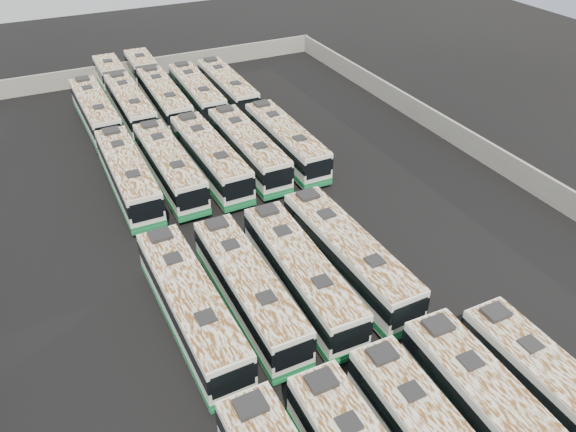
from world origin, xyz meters
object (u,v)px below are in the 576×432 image
at_px(bus_back_center, 156,88).
at_px(bus_midback_right, 248,148).
at_px(bus_back_right, 197,94).
at_px(bus_midfront_far_left, 191,306).
at_px(bus_midfront_right, 348,255).
at_px(bus_midback_far_left, 128,175).
at_px(bus_midfront_left, 248,289).
at_px(bus_midback_far_right, 286,141).
at_px(bus_front_right, 504,427).
at_px(bus_front_far_right, 566,404).
at_px(bus_back_far_left, 96,111).
at_px(bus_midback_left, 169,166).
at_px(bus_back_far_right, 227,88).
at_px(bus_midback_center, 210,158).
at_px(bus_midfront_center, 301,274).
at_px(bus_back_left, 123,94).

bearing_deg(bus_back_center, bus_midback_right, -77.66).
bearing_deg(bus_back_right, bus_midfront_far_left, -107.77).
height_order(bus_midfront_right, bus_midback_far_left, bus_midfront_right).
bearing_deg(bus_midfront_left, bus_midback_far_right, 57.29).
height_order(bus_front_right, bus_back_center, bus_front_right).
relative_size(bus_front_far_right, bus_back_far_left, 0.99).
distance_m(bus_midfront_far_left, bus_back_right, 33.54).
bearing_deg(bus_midback_right, bus_back_right, 90.01).
distance_m(bus_midfront_far_left, bus_midfront_right, 10.98).
bearing_deg(bus_midback_far_right, bus_front_far_right, -89.96).
relative_size(bus_midfront_far_left, bus_midback_right, 1.01).
bearing_deg(bus_midback_left, bus_front_far_right, -71.95).
bearing_deg(bus_back_far_right, bus_back_far_left, -179.07).
height_order(bus_midfront_right, bus_midback_center, bus_midfront_right).
xyz_separation_m(bus_midfront_far_left, bus_midfront_center, (7.30, -0.19, -0.04)).
bearing_deg(bus_midfront_right, bus_back_right, 88.63).
distance_m(bus_midfront_left, bus_back_far_right, 33.59).
height_order(bus_midback_left, bus_midback_far_right, bus_midback_left).
relative_size(bus_midfront_center, bus_midfront_right, 0.97).
relative_size(bus_back_far_left, bus_back_center, 0.64).
bearing_deg(bus_back_far_left, bus_midfront_right, -72.09).
height_order(bus_midback_far_left, bus_midback_left, bus_midback_far_left).
height_order(bus_midfront_left, bus_midback_left, bus_midback_left).
height_order(bus_back_center, bus_back_right, bus_back_center).
bearing_deg(bus_front_right, bus_midback_left, 104.20).
bearing_deg(bus_front_right, bus_midback_far_right, 84.67).
distance_m(bus_midback_far_left, bus_midback_far_right, 14.48).
xyz_separation_m(bus_midfront_far_left, bus_midback_left, (3.66, 17.31, -0.04)).
height_order(bus_front_right, bus_midback_left, bus_front_right).
distance_m(bus_front_far_right, bus_midfront_center, 16.38).
distance_m(bus_midback_center, bus_back_left, 18.30).
height_order(bus_front_right, bus_midback_far_right, bus_front_right).
height_order(bus_midback_far_right, bus_back_left, bus_midback_far_right).
height_order(bus_midfront_center, bus_back_center, bus_back_center).
height_order(bus_front_far_right, bus_midback_right, bus_midback_right).
distance_m(bus_midfront_far_left, bus_midback_left, 17.69).
bearing_deg(bus_midback_left, bus_midback_far_left, 179.12).
distance_m(bus_midback_left, bus_back_far_right, 18.10).
bearing_deg(bus_midback_far_left, bus_midfront_left, -78.13).
xyz_separation_m(bus_midfront_left, bus_back_left, (-0.05, 35.12, -0.01)).
xyz_separation_m(bus_midback_right, bus_back_left, (-7.26, 17.77, -0.06)).
bearing_deg(bus_midfront_far_left, bus_midback_right, 56.41).
bearing_deg(bus_back_center, bus_midback_center, -89.25).
bearing_deg(bus_back_far_left, bus_midback_right, -54.07).
bearing_deg(bus_midfront_far_left, bus_back_far_left, 88.43).
bearing_deg(bus_back_right, bus_midfront_left, -101.55).
bearing_deg(bus_front_right, bus_midback_center, 97.89).
distance_m(bus_midback_left, bus_back_center, 18.21).
distance_m(bus_midfront_center, bus_midback_center, 17.36).
distance_m(bus_midback_far_left, bus_back_far_right, 20.39).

